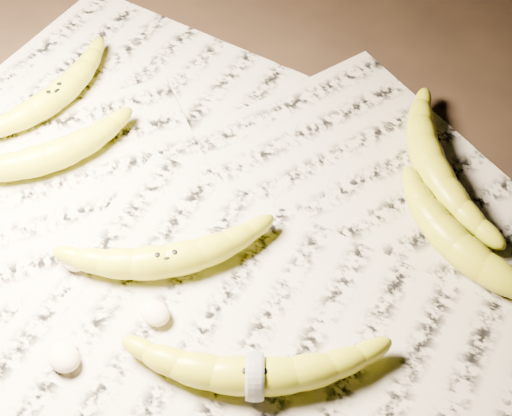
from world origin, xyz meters
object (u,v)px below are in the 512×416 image
Objects in this scene: banana_taped at (255,375)px; banana_upper_b at (459,245)px; banana_upper_a at (432,164)px; banana_left_b at (47,156)px; banana_center at (167,259)px; banana_left_a at (55,95)px.

banana_taped is 0.26m from banana_upper_b.
banana_upper_a reaches higher than banana_taped.
banana_left_b is 1.00× the size of banana_upper_b.
banana_upper_a reaches higher than banana_upper_b.
banana_left_b is 0.47m from banana_upper_b.
banana_upper_b is at bearing -4.92° from banana_upper_a.
banana_center and banana_taped have the same top height.
banana_left_a is 0.47m from banana_upper_a.
banana_left_a is 0.52m from banana_upper_b.
banana_upper_b is (0.43, 0.20, 0.00)m from banana_left_b.
banana_taped is at bearing -92.75° from banana_upper_b.
banana_taped is at bearing -65.22° from banana_center.
banana_center is 1.06× the size of banana_upper_b.
banana_left_b and banana_taped have the same top height.
banana_left_a is at bearing 124.50° from banana_taped.
banana_upper_a reaches higher than banana_left_a.
banana_left_b is at bearing -103.09° from banana_upper_a.
banana_taped reaches higher than banana_left_a.
banana_center is 0.89× the size of banana_taped.
banana_left_b is 0.21m from banana_center.
banana_center is at bearing -68.48° from banana_left_b.
banana_left_a is 1.03× the size of banana_left_b.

